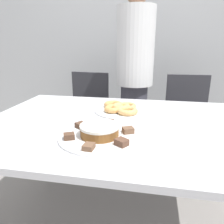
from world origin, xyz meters
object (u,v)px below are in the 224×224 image
Objects in this scene: plate_cake at (100,137)px; plate_donuts at (121,111)px; office_chair_right at (187,126)px; frosted_cake at (100,130)px; person_standing at (135,79)px; office_chair_left at (85,120)px.

plate_cake is 0.41m from plate_donuts.
office_chair_right is 4.96× the size of frosted_cake.
plate_cake is (-0.57, -1.13, 0.34)m from office_chair_right.
person_standing is 0.68m from office_chair_right.
plate_donuts is (0.04, 0.41, 0.00)m from plate_cake.
office_chair_left is at bearing 110.87° from plate_cake.
plate_cake is at bearing -93.60° from person_standing.
office_chair_left is 1.00m from office_chair_right.
office_chair_left is 2.37× the size of plate_cake.
frosted_cake is (-0.04, -0.41, 0.03)m from plate_donuts.
office_chair_right is at bearing 7.23° from office_chair_left.
person_standing reaches higher than frosted_cake.
office_chair_right is 1.31m from plate_cake.
plate_donuts is 1.85× the size of frosted_cake.
plate_donuts is (-0.53, -0.72, 0.34)m from office_chair_right.
plate_cake is at bearing -119.30° from office_chair_right.
office_chair_left and office_chair_right have the same top height.
office_chair_right is at bearing 63.35° from plate_cake.
office_chair_left is 1.26m from frosted_cake.
plate_donuts is at bearing 84.69° from frosted_cake.
frosted_cake is (0.43, -1.13, 0.38)m from office_chair_left.
plate_donuts is at bearing -92.48° from person_standing.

